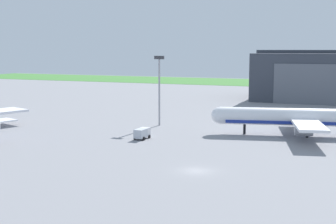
# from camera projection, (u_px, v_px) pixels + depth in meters

# --- Properties ---
(ground_plane) EXTENTS (440.00, 440.00, 0.00)m
(ground_plane) POSITION_uv_depth(u_px,v_px,m) (196.00, 171.00, 68.82)
(ground_plane) COLOR gray
(grass_field_strip) EXTENTS (440.00, 56.00, 0.08)m
(grass_field_strip) POSITION_uv_depth(u_px,v_px,m) (309.00, 84.00, 241.81)
(grass_field_strip) COLOR #448238
(grass_field_strip) RESTS_ON ground_plane
(airliner_far_left) EXTENTS (36.20, 30.41, 12.18)m
(airliner_far_left) POSITION_uv_depth(u_px,v_px,m) (300.00, 118.00, 96.37)
(airliner_far_left) COLOR white
(airliner_far_left) RESTS_ON ground_plane
(pushback_tractor) EXTENTS (2.50, 4.07, 2.16)m
(pushback_tractor) POSITION_uv_depth(u_px,v_px,m) (142.00, 133.00, 93.17)
(pushback_tractor) COLOR silver
(pushback_tractor) RESTS_ON ground_plane
(apron_light_mast) EXTENTS (2.40, 0.50, 16.73)m
(apron_light_mast) POSITION_uv_depth(u_px,v_px,m) (159.00, 84.00, 108.71)
(apron_light_mast) COLOR #99999E
(apron_light_mast) RESTS_ON ground_plane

